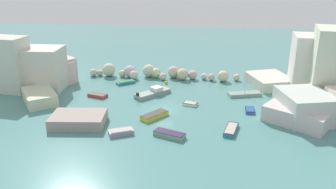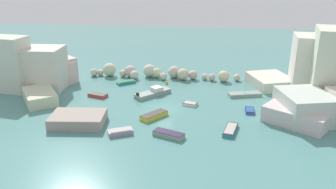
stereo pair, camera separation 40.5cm
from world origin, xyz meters
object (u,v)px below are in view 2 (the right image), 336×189
(moored_boat_5, at_px, (100,115))
(moored_boat_7, at_px, (190,104))
(moored_boat_1, at_px, (126,82))
(moored_boat_8, at_px, (120,132))
(moored_boat_6, at_px, (230,130))
(channel_buoy, at_px, (167,82))
(moored_boat_9, at_px, (250,110))
(moored_boat_0, at_px, (245,94))
(moored_boat_2, at_px, (153,93))
(moored_boat_4, at_px, (169,134))
(moored_boat_10, at_px, (154,115))
(moored_boat_3, at_px, (98,95))
(stone_dock, at_px, (78,119))

(moored_boat_5, relative_size, moored_boat_7, 1.45)
(moored_boat_1, height_order, moored_boat_8, moored_boat_8)
(moored_boat_6, xyz_separation_m, moored_boat_8, (-14.52, -2.63, 0.05))
(channel_buoy, xyz_separation_m, moored_boat_5, (-7.85, -16.31, -0.00))
(moored_boat_8, distance_m, moored_boat_9, 20.30)
(moored_boat_0, xyz_separation_m, moored_boat_9, (0.23, -7.02, -0.06))
(moored_boat_8, relative_size, moored_boat_9, 1.39)
(moored_boat_9, bearing_deg, moored_boat_2, -106.70)
(moored_boat_8, bearing_deg, channel_buoy, -124.82)
(channel_buoy, height_order, moored_boat_2, moored_boat_2)
(moored_boat_4, bearing_deg, moored_boat_5, 176.14)
(channel_buoy, xyz_separation_m, moored_boat_10, (0.23, -15.65, 0.06))
(moored_boat_0, height_order, moored_boat_10, moored_boat_0)
(moored_boat_2, height_order, moored_boat_10, moored_boat_2)
(moored_boat_6, relative_size, moored_boat_7, 1.67)
(moored_boat_4, relative_size, moored_boat_10, 0.99)
(moored_boat_0, relative_size, moored_boat_2, 0.94)
(channel_buoy, distance_m, moored_boat_10, 15.65)
(moored_boat_5, xyz_separation_m, moored_boat_6, (19.07, -2.60, 0.00))
(moored_boat_5, bearing_deg, moored_boat_7, -73.67)
(moored_boat_0, distance_m, moored_boat_2, 15.78)
(moored_boat_0, bearing_deg, moored_boat_5, -168.15)
(moored_boat_4, distance_m, moored_boat_6, 8.46)
(channel_buoy, xyz_separation_m, moored_boat_0, (14.21, -4.65, 0.02))
(moored_boat_1, distance_m, moored_boat_3, 8.12)
(moored_boat_5, bearing_deg, moored_boat_10, -94.36)
(stone_dock, relative_size, moored_boat_9, 2.90)
(moored_boat_6, distance_m, moored_boat_10, 11.47)
(moored_boat_8, bearing_deg, moored_boat_10, -147.05)
(stone_dock, relative_size, moored_boat_3, 2.10)
(moored_boat_5, bearing_deg, moored_boat_2, -41.61)
(moored_boat_0, distance_m, moored_boat_3, 25.28)
(stone_dock, bearing_deg, moored_boat_3, 94.25)
(stone_dock, distance_m, channel_buoy, 21.69)
(stone_dock, distance_m, moored_boat_9, 25.59)
(channel_buoy, height_order, moored_boat_10, moored_boat_10)
(stone_dock, xyz_separation_m, moored_boat_10, (10.22, 3.60, -0.42))
(moored_boat_0, relative_size, moored_boat_10, 1.32)
(moored_boat_5, bearing_deg, moored_boat_1, -9.45)
(moored_boat_5, relative_size, moored_boat_8, 1.07)
(moored_boat_1, relative_size, moored_boat_3, 1.03)
(moored_boat_0, distance_m, moored_boat_7, 10.57)
(channel_buoy, distance_m, moored_boat_5, 18.10)
(stone_dock, xyz_separation_m, moored_boat_4, (13.13, -2.16, -0.42))
(stone_dock, xyz_separation_m, channel_buoy, (9.99, 19.25, -0.47))
(moored_boat_6, relative_size, moored_boat_9, 1.71)
(moored_boat_2, bearing_deg, moored_boat_7, -76.84)
(moored_boat_8, bearing_deg, moored_boat_7, -152.75)
(moored_boat_2, distance_m, moored_boat_8, 15.30)
(moored_boat_0, bearing_deg, moored_boat_10, -157.81)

